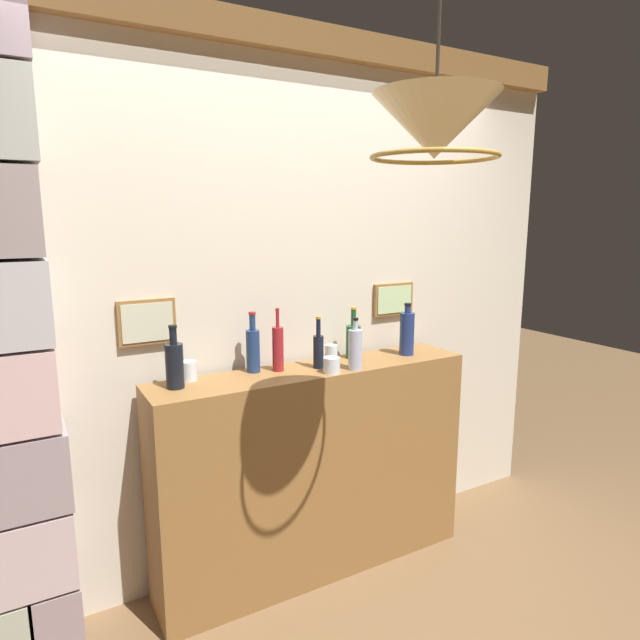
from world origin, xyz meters
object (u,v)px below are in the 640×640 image
liquor_bottle_scotch (353,340)px  liquor_bottle_rum (278,348)px  liquor_bottle_whiskey (318,349)px  liquor_bottle_tequila (253,349)px  liquor_bottle_rye (407,333)px  glass_tumbler_shot (189,371)px  glass_tumbler_highball (331,353)px  liquor_bottle_vodka (355,349)px  pendant_lamp (435,128)px  liquor_bottle_bourbon (175,364)px  glass_tumbler_rocks (332,365)px

liquor_bottle_scotch → liquor_bottle_rum: bearing=-176.7°
liquor_bottle_whiskey → liquor_bottle_tequila: size_ratio=0.88×
liquor_bottle_whiskey → liquor_bottle_tequila: 0.32m
liquor_bottle_rye → liquor_bottle_scotch: bearing=163.6°
glass_tumbler_shot → glass_tumbler_highball: bearing=-2.9°
liquor_bottle_vodka → glass_tumbler_highball: 0.20m
liquor_bottle_whiskey → pendant_lamp: (-0.05, -0.85, 0.92)m
glass_tumbler_highball → liquor_bottle_bourbon: bearing=-177.1°
liquor_bottle_rum → liquor_bottle_rye: bearing=-4.6°
liquor_bottle_rum → liquor_bottle_scotch: bearing=3.3°
liquor_bottle_scotch → glass_tumbler_rocks: (-0.24, -0.19, -0.06)m
liquor_bottle_tequila → glass_tumbler_highball: size_ratio=3.35×
liquor_bottle_whiskey → liquor_bottle_tequila: bearing=162.7°
liquor_bottle_vodka → liquor_bottle_scotch: size_ratio=0.94×
liquor_bottle_whiskey → pendant_lamp: 1.25m
liquor_bottle_rye → liquor_bottle_tequila: 0.85m
liquor_bottle_rye → liquor_bottle_scotch: liquor_bottle_rye is taller
liquor_bottle_bourbon → liquor_bottle_tequila: bearing=9.3°
glass_tumbler_highball → pendant_lamp: pendant_lamp is taller
liquor_bottle_vodka → liquor_bottle_bourbon: liquor_bottle_bourbon is taller
liquor_bottle_tequila → glass_tumbler_shot: (-0.31, 0.01, -0.07)m
liquor_bottle_vodka → liquor_bottle_scotch: 0.22m
glass_tumbler_highball → glass_tumbler_shot: (-0.73, 0.04, 0.00)m
liquor_bottle_scotch → liquor_bottle_tequila: liquor_bottle_tequila is taller
liquor_bottle_rye → pendant_lamp: (-0.59, -0.85, 0.89)m
liquor_bottle_rum → liquor_bottle_scotch: liquor_bottle_rum is taller
liquor_bottle_whiskey → glass_tumbler_rocks: bearing=-83.6°
liquor_bottle_whiskey → liquor_bottle_rum: bearing=164.7°
liquor_bottle_vodka → glass_tumbler_rocks: (-0.13, 0.01, -0.07)m
liquor_bottle_tequila → pendant_lamp: size_ratio=0.51×
liquor_bottle_rum → liquor_bottle_bourbon: 0.50m
liquor_bottle_bourbon → glass_tumbler_highball: size_ratio=3.20×
liquor_bottle_whiskey → liquor_bottle_vodka: 0.18m
liquor_bottle_bourbon → glass_tumbler_highball: liquor_bottle_bourbon is taller
liquor_bottle_rum → liquor_bottle_tequila: size_ratio=1.05×
liquor_bottle_whiskey → liquor_bottle_rum: 0.20m
liquor_bottle_whiskey → liquor_bottle_vodka: liquor_bottle_whiskey is taller
liquor_bottle_vodka → glass_tumbler_highball: liquor_bottle_vodka is taller
liquor_bottle_tequila → glass_tumbler_rocks: size_ratio=3.67×
liquor_bottle_bourbon → glass_tumbler_shot: liquor_bottle_bourbon is taller
liquor_bottle_whiskey → liquor_bottle_vodka: (0.14, -0.11, 0.01)m
liquor_bottle_whiskey → liquor_bottle_rye: (0.54, -0.01, 0.03)m
liquor_bottle_scotch → glass_tumbler_highball: 0.15m
liquor_bottle_rum → glass_tumbler_rocks: (0.21, -0.16, -0.08)m
liquor_bottle_rum → glass_tumbler_rocks: size_ratio=3.86×
liquor_bottle_whiskey → liquor_bottle_bourbon: bearing=177.5°
glass_tumbler_rocks → glass_tumbler_shot: glass_tumbler_shot is taller
liquor_bottle_whiskey → liquor_bottle_tequila: liquor_bottle_tequila is taller
liquor_bottle_whiskey → liquor_bottle_bourbon: size_ratio=0.93×
liquor_bottle_rum → glass_tumbler_shot: liquor_bottle_rum is taller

